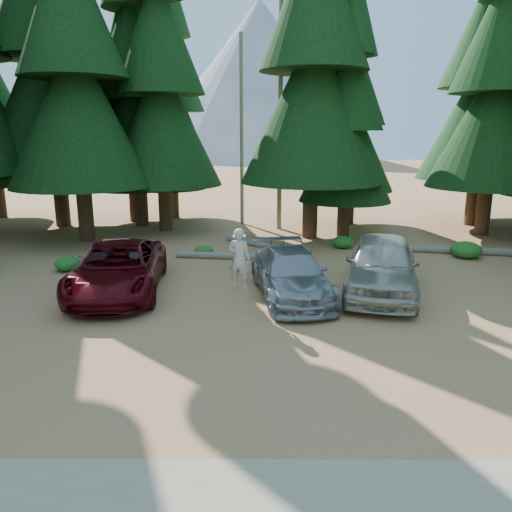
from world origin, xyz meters
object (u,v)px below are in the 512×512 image
object	(u,v)px
red_pickup	(118,269)
silver_minivan_center	(291,274)
log_mid	(251,243)
silver_minivan_right	(382,265)
frisbee_player	(239,259)
log_left	(222,256)
log_right	(466,251)

from	to	relation	value
red_pickup	silver_minivan_center	distance (m)	5.50
silver_minivan_center	log_mid	world-z (taller)	silver_minivan_center
silver_minivan_right	frisbee_player	world-z (taller)	frisbee_player
silver_minivan_center	log_left	world-z (taller)	silver_minivan_center
red_pickup	log_left	bearing A→B (deg)	50.04
silver_minivan_center	log_left	distance (m)	5.34
log_mid	silver_minivan_center	bearing A→B (deg)	-34.79
red_pickup	log_mid	bearing A→B (deg)	53.43
silver_minivan_right	log_right	bearing A→B (deg)	61.17
silver_minivan_right	log_right	world-z (taller)	silver_minivan_right
log_right	silver_minivan_right	bearing A→B (deg)	-122.25
silver_minivan_right	frisbee_player	size ratio (longest dim) A/B	3.04
log_left	red_pickup	bearing A→B (deg)	-116.75
silver_minivan_center	frisbee_player	distance (m)	2.10
red_pickup	frisbee_player	world-z (taller)	frisbee_player
log_right	log_mid	bearing A→B (deg)	-179.32
red_pickup	frisbee_player	distance (m)	4.27
frisbee_player	silver_minivan_right	bearing A→B (deg)	-148.46
log_right	log_left	bearing A→B (deg)	-164.39
log_mid	log_right	size ratio (longest dim) A/B	0.64
silver_minivan_right	silver_minivan_center	bearing A→B (deg)	-158.76
silver_minivan_center	red_pickup	bearing A→B (deg)	167.86
silver_minivan_center	log_left	bearing A→B (deg)	109.59
frisbee_player	log_mid	distance (m)	8.45
silver_minivan_right	log_mid	xyz separation A→B (m)	(-4.27, 6.82, -0.80)
log_left	log_mid	bearing A→B (deg)	73.16
frisbee_player	log_right	size ratio (longest dim) A/B	0.37
silver_minivan_center	log_mid	bearing A→B (deg)	92.18
red_pickup	log_left	distance (m)	5.31
log_left	log_right	world-z (taller)	log_right
red_pickup	silver_minivan_right	distance (m)	8.41
silver_minivan_center	frisbee_player	xyz separation A→B (m)	(-1.56, -1.16, 0.79)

